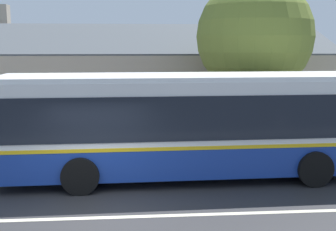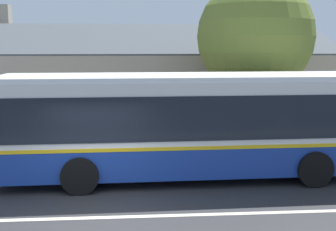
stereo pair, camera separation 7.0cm
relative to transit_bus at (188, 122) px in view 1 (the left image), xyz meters
The scene contains 7 objects.
ground_plane 4.18m from the transit_bus, 130.98° to the right, with size 300.00×300.00×0.00m, color #2D2D30.
sidewalk_far 4.29m from the transit_bus, 129.14° to the left, with size 60.00×3.00×0.15m, color #9E9E99.
lane_divider_stripe 4.18m from the transit_bus, 130.98° to the right, with size 60.00×0.16×0.01m, color beige.
community_building 11.23m from the transit_bus, 104.59° to the left, with size 21.69×9.02×5.99m.
transit_bus is the anchor object (origin of this frame).
bench_by_building 6.60m from the transit_bus, 151.67° to the left, with size 1.87×0.51×0.94m.
street_tree_primary 5.87m from the transit_bus, 53.85° to the left, with size 4.54×4.54×6.47m.
Camera 1 is at (0.99, -9.14, 3.90)m, focal length 45.00 mm.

